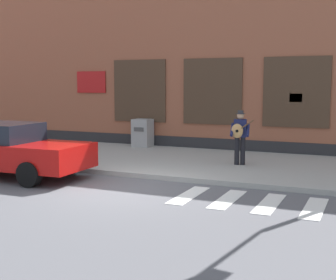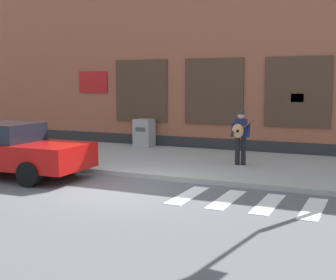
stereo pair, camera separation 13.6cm
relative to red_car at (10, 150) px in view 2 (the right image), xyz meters
The scene contains 7 objects.
ground_plane 3.82m from the red_car, ahead, with size 160.00×160.00×0.00m, color #56565B.
sidewalk 5.56m from the red_car, 47.24° to the left, with size 28.00×5.53×0.14m.
building_backdrop 10.14m from the red_car, 66.99° to the left, with size 28.00×4.06×8.24m.
crosswalk 7.90m from the red_car, ahead, with size 5.20×1.90×0.01m.
red_car is the anchor object (origin of this frame).
busker 6.81m from the red_car, 33.81° to the left, with size 0.76×0.61×1.68m.
utility_box 6.44m from the red_car, 81.19° to the left, with size 0.70×0.67×1.09m.
Camera 2 is at (5.81, -10.01, 2.66)m, focal length 50.00 mm.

